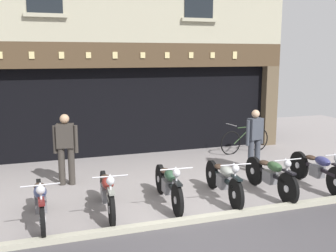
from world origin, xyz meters
The scene contains 13 objects.
ground centered at (0.00, -0.98, -0.04)m, with size 21.96×22.00×0.18m.
shop_facade centered at (0.00, 7.02, 1.70)m, with size 10.26×4.42×6.22m.
motorcycle_far_left centered at (-2.61, 0.94, 0.41)m, with size 0.62×1.91×0.90m.
motorcycle_left centered at (-1.41, 1.02, 0.42)m, with size 0.62×1.95×0.91m.
motorcycle_center_left centered at (-0.17, 1.07, 0.42)m, with size 0.62×1.95×0.91m.
motorcycle_center centered at (1.01, 0.98, 0.42)m, with size 0.62×1.99×0.91m.
motorcycle_center_right centered at (2.09, 0.92, 0.43)m, with size 0.62×1.97×0.92m.
motorcycle_right centered at (3.33, 0.94, 0.43)m, with size 0.62×2.04×0.93m.
salesman_left centered at (-1.99, 2.99, 0.91)m, with size 0.55×0.30×1.65m.
shopkeeper_center centered at (2.69, 2.59, 0.88)m, with size 0.55×0.29×1.59m.
advert_board_near centered at (1.60, 5.40, 1.74)m, with size 0.66×0.03×0.90m.
advert_board_far centered at (2.85, 5.40, 1.77)m, with size 0.67×0.03×1.06m.
leaning_bicycle centered at (3.47, 4.40, 0.39)m, with size 1.80×0.50×0.96m.
Camera 1 is at (-2.65, -6.12, 2.95)m, focal length 42.57 mm.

